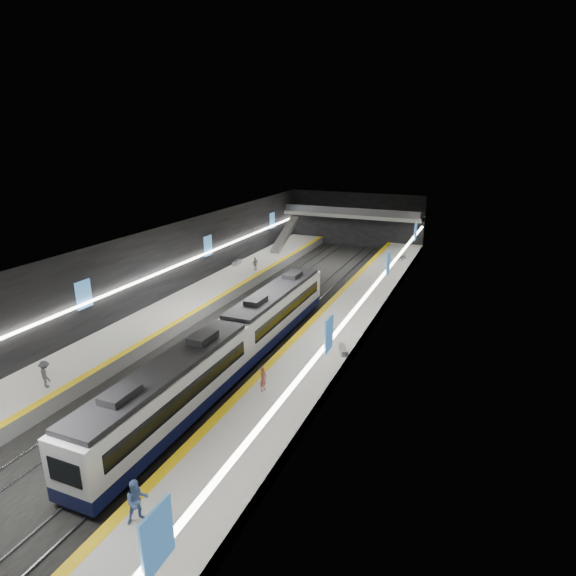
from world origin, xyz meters
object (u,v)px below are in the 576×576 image
at_px(escalator, 285,234).
at_px(bench_left_far, 237,263).
at_px(passenger_right_b, 137,501).
at_px(passenger_left_b, 45,374).
at_px(passenger_right_a, 263,379).
at_px(bench_right_far, 402,258).
at_px(bench_right_near, 343,350).
at_px(passenger_left_a, 255,264).
at_px(train, 233,343).

xyz_separation_m(escalator, bench_left_far, (-2.00, -10.36, -1.67)).
relative_size(passenger_right_b, passenger_left_b, 1.10).
xyz_separation_m(bench_left_far, passenger_right_a, (15.94, -25.89, 0.56)).
distance_m(passenger_right_a, passenger_left_b, 13.75).
xyz_separation_m(bench_right_far, passenger_left_b, (-15.04, -40.93, 0.69)).
xyz_separation_m(bench_right_near, passenger_left_b, (-15.89, -12.13, 0.69)).
relative_size(passenger_right_a, passenger_left_a, 1.00).
relative_size(train, passenger_left_a, 19.02).
bearing_deg(train, passenger_left_b, -137.29).
distance_m(train, passenger_left_a, 22.89).
height_order(bench_left_far, passenger_left_b, passenger_left_b).
bearing_deg(bench_left_far, passenger_right_b, -72.61).
height_order(train, passenger_right_b, train).
xyz_separation_m(train, passenger_right_a, (3.94, -3.26, -0.40)).
bearing_deg(passenger_right_a, passenger_left_a, 31.91).
bearing_deg(passenger_left_a, bench_left_far, -92.32).
bearing_deg(passenger_right_b, train, 52.75).
distance_m(train, bench_right_far, 33.31).
distance_m(escalator, passenger_right_a, 38.85).
bearing_deg(passenger_right_a, passenger_left_b, 115.51).
relative_size(passenger_right_b, passenger_left_a, 1.25).
height_order(passenger_right_a, passenger_right_b, passenger_right_b).
relative_size(bench_right_far, passenger_right_a, 1.06).
bearing_deg(passenger_left_b, passenger_left_a, -65.38).
relative_size(escalator, passenger_left_a, 5.07).
height_order(passenger_right_a, passenger_left_b, passenger_left_b).
distance_m(passenger_right_a, passenger_right_b, 11.60).
bearing_deg(bench_right_far, train, -87.71).
bearing_deg(passenger_left_a, escalator, -151.85).
bearing_deg(bench_right_near, passenger_left_a, 108.13).
height_order(escalator, bench_right_far, escalator).
distance_m(bench_left_far, passenger_right_b, 40.67).
height_order(passenger_left_a, passenger_left_b, passenger_left_b).
height_order(bench_left_far, bench_right_far, bench_left_far).
bearing_deg(passenger_right_a, bench_left_far, 36.08).
height_order(bench_left_far, bench_right_near, bench_left_far).
bearing_deg(train, passenger_right_a, -39.63).
xyz_separation_m(passenger_left_a, passenger_left_b, (-0.15, -29.35, 0.11)).
height_order(escalator, passenger_right_b, escalator).
bearing_deg(bench_right_near, bench_right_far, 67.40).
distance_m(escalator, bench_right_near, 33.71).
relative_size(escalator, passenger_left_b, 4.46).
distance_m(train, bench_left_far, 25.63).
bearing_deg(escalator, bench_right_near, -59.67).
distance_m(passenger_right_b, passenger_left_a, 38.11).
height_order(train, bench_left_far, train).
distance_m(train, passenger_right_a, 5.13).
height_order(bench_left_far, passenger_left_a, passenger_left_a).
bearing_deg(bench_left_far, passenger_right_a, -63.78).
relative_size(escalator, bench_left_far, 4.25).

